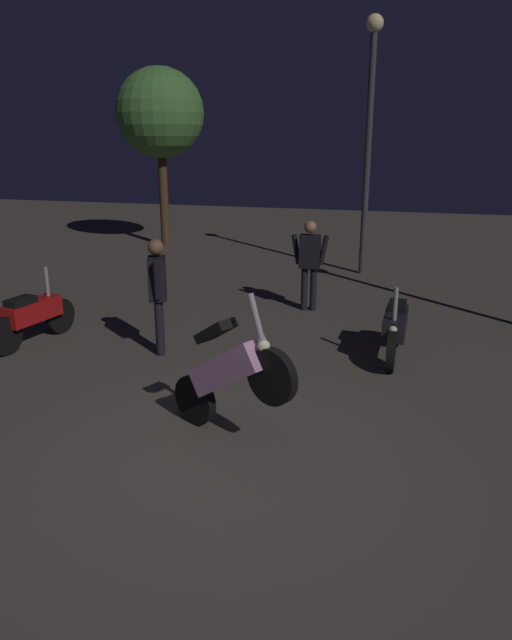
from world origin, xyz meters
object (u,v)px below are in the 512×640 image
object	(u,v)px
motorcycle_pink_foreground	(230,373)
streetlamp_far	(370,117)
motorcycle_red_parked_right	(33,315)
person_bystander_far	(310,258)
person_rider_beside	(158,287)
motorcycle_black_parked_left	(395,328)

from	to	relation	value
motorcycle_pink_foreground	streetlamp_far	xyz separation A→B (m)	(0.58, 8.12, 2.61)
motorcycle_red_parked_right	person_bystander_far	world-z (taller)	person_bystander_far
motorcycle_pink_foreground	person_bystander_far	xyz separation A→B (m)	(-0.06, 4.91, 0.20)
person_rider_beside	streetlamp_far	bearing A→B (deg)	-133.20
motorcycle_pink_foreground	motorcycle_red_parked_right	distance (m)	4.29
motorcycle_black_parked_left	motorcycle_red_parked_right	bearing A→B (deg)	-79.78
motorcycle_red_parked_right	person_bystander_far	xyz separation A→B (m)	(3.68, 2.83, 0.51)
motorcycle_black_parked_left	person_rider_beside	size ratio (longest dim) A/B	1.00
motorcycle_black_parked_left	motorcycle_pink_foreground	bearing A→B (deg)	-26.22
motorcycle_red_parked_right	person_rider_beside	size ratio (longest dim) A/B	0.99
motorcycle_pink_foreground	streetlamp_far	distance (m)	8.55
motorcycle_red_parked_right	person_rider_beside	xyz separation A→B (m)	(2.00, 0.10, 0.55)
motorcycle_pink_foreground	person_rider_beside	bearing A→B (deg)	156.16
motorcycle_pink_foreground	person_bystander_far	distance (m)	4.92
person_rider_beside	streetlamp_far	distance (m)	6.80
motorcycle_pink_foreground	motorcycle_black_parked_left	size ratio (longest dim) A/B	0.98
motorcycle_black_parked_left	streetlamp_far	size ratio (longest dim) A/B	0.31
motorcycle_black_parked_left	motorcycle_red_parked_right	size ratio (longest dim) A/B	1.01
motorcycle_black_parked_left	person_bystander_far	world-z (taller)	person_bystander_far
motorcycle_red_parked_right	streetlamp_far	world-z (taller)	streetlamp_far
motorcycle_pink_foreground	motorcycle_black_parked_left	world-z (taller)	motorcycle_pink_foreground
person_rider_beside	motorcycle_pink_foreground	bearing A→B (deg)	106.67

